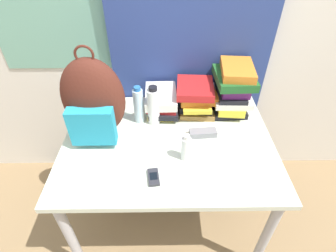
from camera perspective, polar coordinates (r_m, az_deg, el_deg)
wall_back at (r=1.62m, az=-0.42°, el=24.23°), size 6.00×0.06×2.50m
curtain_blue at (r=1.58m, az=5.44°, el=23.59°), size 0.97×0.04×2.50m
desk at (r=1.50m, az=-0.00°, el=-5.35°), size 1.14×0.85×0.71m
backpack at (r=1.40m, az=-15.91°, el=5.22°), size 0.33×0.25×0.51m
book_stack_left at (r=1.61m, az=-1.27°, el=5.42°), size 0.21×0.28×0.13m
book_stack_center at (r=1.61m, az=6.16°, el=6.25°), size 0.25×0.27×0.19m
book_stack_right at (r=1.62m, az=13.82°, el=7.89°), size 0.23×0.28×0.30m
water_bottle at (r=1.51m, az=-6.42°, el=4.48°), size 0.06×0.06×0.23m
sports_bottle at (r=1.49m, az=-3.15°, el=4.35°), size 0.07×0.07×0.24m
sunscreen_bottle at (r=1.30m, az=3.93°, el=-4.79°), size 0.05×0.05×0.16m
cell_phone at (r=1.25m, az=-3.16°, el=-11.06°), size 0.06×0.10×0.02m
sunglasses_case at (r=1.47m, az=7.60°, el=-1.54°), size 0.15×0.07×0.04m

